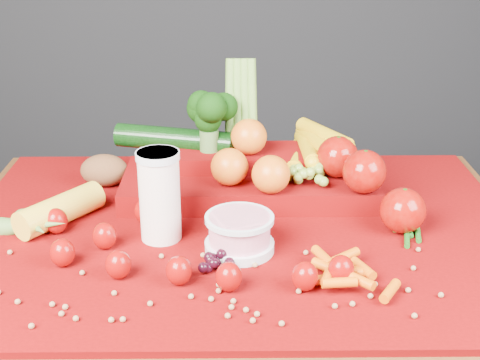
{
  "coord_description": "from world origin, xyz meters",
  "views": [
    {
      "loc": [
        -0.01,
        -1.13,
        1.34
      ],
      "look_at": [
        0.0,
        0.02,
        0.85
      ],
      "focal_mm": 50.0,
      "sensor_mm": 36.0,
      "label": 1
    }
  ],
  "objects_px": {
    "table": "(240,276)",
    "produce_mound": "(263,167)",
    "yogurt_bowl": "(239,232)",
    "milk_glass": "(160,193)"
  },
  "relations": [
    {
      "from": "table",
      "to": "produce_mound",
      "type": "xyz_separation_m",
      "value": [
        0.05,
        0.15,
        0.17
      ]
    },
    {
      "from": "table",
      "to": "yogurt_bowl",
      "type": "height_order",
      "value": "yogurt_bowl"
    },
    {
      "from": "table",
      "to": "produce_mound",
      "type": "relative_size",
      "value": 1.79
    },
    {
      "from": "milk_glass",
      "to": "yogurt_bowl",
      "type": "xyz_separation_m",
      "value": [
        0.14,
        -0.05,
        -0.05
      ]
    },
    {
      "from": "milk_glass",
      "to": "produce_mound",
      "type": "bearing_deg",
      "value": 44.76
    },
    {
      "from": "milk_glass",
      "to": "produce_mound",
      "type": "height_order",
      "value": "produce_mound"
    },
    {
      "from": "produce_mound",
      "to": "table",
      "type": "bearing_deg",
      "value": -108.24
    },
    {
      "from": "yogurt_bowl",
      "to": "produce_mound",
      "type": "distance_m",
      "value": 0.25
    },
    {
      "from": "table",
      "to": "milk_glass",
      "type": "bearing_deg",
      "value": -164.13
    },
    {
      "from": "table",
      "to": "milk_glass",
      "type": "relative_size",
      "value": 6.57
    }
  ]
}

